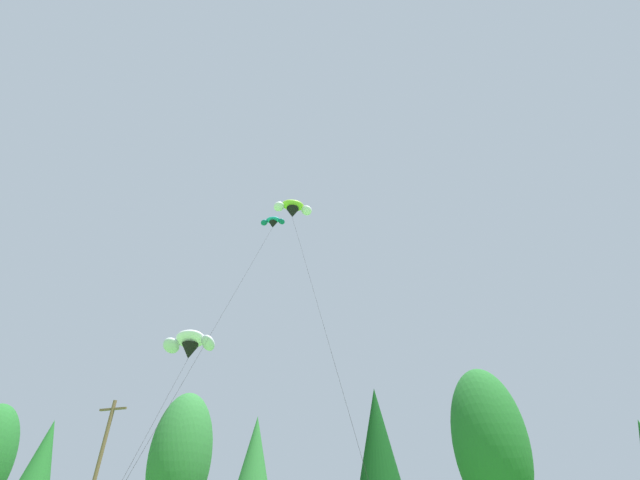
% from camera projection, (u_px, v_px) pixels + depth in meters
% --- Properties ---
extents(treeline_tree_b, '(4.31, 4.31, 12.32)m').
position_uv_depth(treeline_tree_b, '(38.00, 472.00, 40.51)').
color(treeline_tree_b, '#472D19').
rests_on(treeline_tree_b, ground_plane).
extents(treeline_tree_c, '(5.86, 5.86, 15.05)m').
position_uv_depth(treeline_tree_c, '(180.00, 457.00, 41.77)').
color(treeline_tree_c, '#472D19').
rests_on(treeline_tree_c, ground_plane).
extents(treeline_tree_d, '(4.23, 4.23, 11.97)m').
position_uv_depth(treeline_tree_d, '(254.00, 470.00, 37.94)').
color(treeline_tree_d, '#472D19').
rests_on(treeline_tree_d, ground_plane).
extents(treeline_tree_e, '(4.69, 4.69, 14.04)m').
position_uv_depth(treeline_tree_e, '(378.00, 450.00, 37.37)').
color(treeline_tree_e, '#472D19').
rests_on(treeline_tree_e, ground_plane).
extents(treeline_tree_f, '(5.70, 5.70, 14.44)m').
position_uv_depth(treeline_tree_f, '(490.00, 442.00, 34.05)').
color(treeline_tree_f, '#472D19').
rests_on(treeline_tree_f, ground_plane).
extents(utility_pole, '(2.20, 0.26, 10.77)m').
position_uv_depth(utility_pole, '(94.00, 480.00, 28.89)').
color(utility_pole, brown).
rests_on(utility_pole, ground_plane).
extents(parafoil_kite_high_teal, '(2.30, 14.07, 25.01)m').
position_uv_depth(parafoil_kite_high_teal, '(273.00, 223.00, 38.78)').
color(parafoil_kite_high_teal, teal).
extents(parafoil_kite_mid_lime_white, '(9.39, 11.50, 25.21)m').
position_uv_depth(parafoil_kite_mid_lime_white, '(293.00, 209.00, 37.09)').
color(parafoil_kite_mid_lime_white, '#93D633').
extents(parafoil_kite_far_white, '(5.78, 11.16, 13.31)m').
position_uv_depth(parafoil_kite_far_white, '(190.00, 344.00, 30.14)').
color(parafoil_kite_far_white, white).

